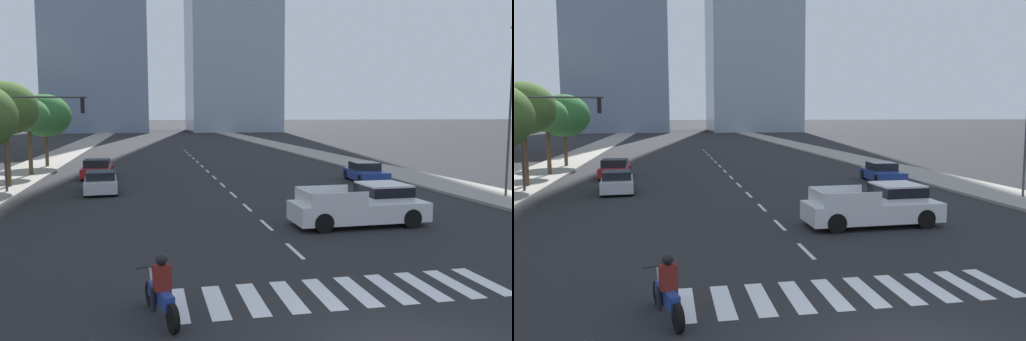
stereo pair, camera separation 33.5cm
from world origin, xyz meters
The scene contains 14 objects.
sidewalk_east centered at (13.56, 30.00, 0.07)m, with size 4.00×260.00×0.15m, color gray.
sidewalk_west centered at (-13.56, 30.00, 0.07)m, with size 4.00×260.00×0.15m, color gray.
crosswalk_near centered at (0.00, 3.88, 0.00)m, with size 8.55×2.27×0.01m.
lane_divider_center centered at (0.00, 31.88, 0.00)m, with size 0.14×50.00×0.01m.
motorcycle_lead centered at (-4.43, 3.13, 0.58)m, with size 0.89×2.17×1.49m.
pickup_truck centered at (3.87, 11.07, 0.81)m, with size 5.43×2.22×1.67m.
sedan_blue_0 centered at (9.57, 23.67, 0.59)m, with size 2.18×4.37×1.27m.
sedan_red_1 centered at (-8.05, 29.48, 0.60)m, with size 1.95×4.35×1.31m.
sedan_silver_2 centered at (-7.25, 22.29, 0.58)m, with size 2.07×4.37×1.24m.
traffic_signal_far centered at (-10.67, 22.86, 4.04)m, with size 4.76×0.28×5.65m.
street_lamp_east centered at (13.86, 15.48, 5.17)m, with size 0.50×0.24×8.82m.
street_tree_second centered at (-12.76, 25.03, 4.79)m, with size 3.75×3.75×6.24m.
street_tree_third centered at (-12.76, 31.16, 4.34)m, with size 2.82×2.82×5.42m.
street_tree_fourth centered at (-12.76, 37.36, 4.33)m, with size 4.14×4.14×5.95m.
Camera 1 is at (-4.69, -7.77, 4.45)m, focal length 35.83 mm.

